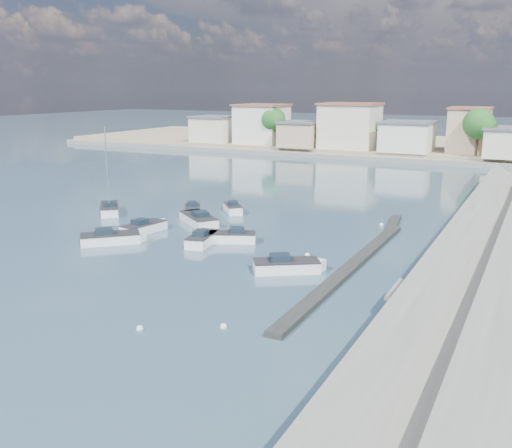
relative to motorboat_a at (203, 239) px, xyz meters
The scene contains 16 objects.
ground 29.54m from the motorboat_a, 78.14° to the left, with size 400.00×400.00×0.00m, color #284350.
breakwater 13.07m from the motorboat_a, ahead, with size 2.00×31.02×0.35m.
far_shore_land 81.13m from the motorboat_a, 85.71° to the left, with size 160.00×40.00×1.40m, color gray.
far_shore_quay 60.21m from the motorboat_a, 84.21° to the left, with size 160.00×2.50×0.80m, color slate.
far_town 68.08m from the motorboat_a, 75.70° to the left, with size 113.01×12.80×8.35m.
shore_trees 59.10m from the motorboat_a, 75.81° to the left, with size 74.56×38.32×7.92m.
motorboat_a is the anchor object (origin of this frame).
motorboat_b 7.50m from the motorboat_a, 153.85° to the right, with size 4.81×4.69×1.48m.
motorboat_c 7.41m from the motorboat_a, 126.63° to the left, with size 5.54×4.90×1.48m.
motorboat_d 2.20m from the motorboat_a, 37.78° to the left, with size 4.34×3.11×1.48m.
motorboat_e 6.77m from the motorboat_a, behind, with size 2.39×4.83×1.48m.
motorboat_f 12.34m from the motorboat_a, 108.15° to the left, with size 3.36×3.60×1.48m.
motorboat_g 10.92m from the motorboat_a, 127.98° to the left, with size 3.44×4.14×1.48m.
motorboat_h 10.04m from the motorboat_a, 20.65° to the right, with size 4.85×4.03×1.48m.
sailboat 16.16m from the motorboat_a, 159.07° to the left, with size 4.68×4.98×9.00m.
mooring_buoys 12.67m from the motorboat_a, 10.12° to the left, with size 13.26×32.60×0.40m.
Camera 1 is at (18.60, -27.59, 12.68)m, focal length 40.00 mm.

